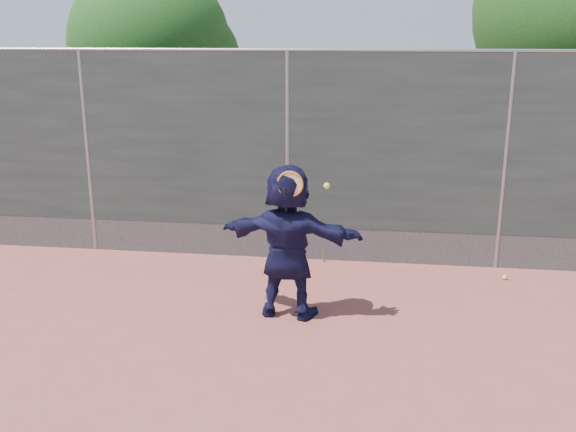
# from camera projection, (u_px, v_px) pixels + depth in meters

# --- Properties ---
(ground) EXTENTS (80.00, 80.00, 0.00)m
(ground) POSITION_uv_depth(u_px,v_px,m) (238.00, 378.00, 6.21)
(ground) COLOR #9E4C42
(ground) RESTS_ON ground
(player) EXTENTS (1.75, 0.76, 1.82)m
(player) POSITION_uv_depth(u_px,v_px,m) (288.00, 241.00, 7.38)
(player) COLOR #131336
(player) RESTS_ON ground
(ball_ground) EXTENTS (0.07, 0.07, 0.07)m
(ball_ground) POSITION_uv_depth(u_px,v_px,m) (505.00, 277.00, 8.69)
(ball_ground) COLOR #EAF737
(ball_ground) RESTS_ON ground
(fence) EXTENTS (20.00, 0.06, 3.03)m
(fence) POSITION_uv_depth(u_px,v_px,m) (287.00, 153.00, 9.12)
(fence) COLOR #38423D
(fence) RESTS_ON ground
(swing_action) EXTENTS (0.58, 0.13, 0.51)m
(swing_action) POSITION_uv_depth(u_px,v_px,m) (293.00, 186.00, 6.98)
(swing_action) COLOR orange
(swing_action) RESTS_ON ground
(tree_left) EXTENTS (3.15, 3.00, 4.53)m
(tree_left) POSITION_uv_depth(u_px,v_px,m) (159.00, 49.00, 12.03)
(tree_left) COLOR #382314
(tree_left) RESTS_ON ground
(weed_clump) EXTENTS (0.68, 0.07, 0.30)m
(weed_clump) POSITION_uv_depth(u_px,v_px,m) (306.00, 253.00, 9.36)
(weed_clump) COLOR #387226
(weed_clump) RESTS_ON ground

